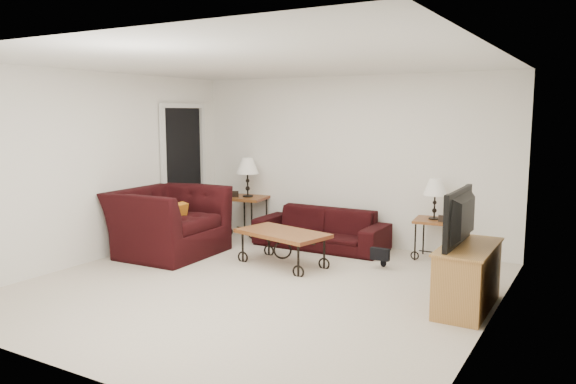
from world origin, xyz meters
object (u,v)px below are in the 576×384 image
at_px(television, 468,218).
at_px(backpack, 384,249).
at_px(lamp_right, 435,199).
at_px(side_table_left, 248,216).
at_px(coffee_table, 283,248).
at_px(side_table_right, 433,239).
at_px(armchair, 168,222).
at_px(tv_stand, 468,277).
at_px(lamp_left, 248,177).
at_px(sofa, 321,229).

distance_m(television, backpack, 1.76).
bearing_deg(television, lamp_right, -155.12).
xyz_separation_m(side_table_left, coffee_table, (1.41, -1.28, -0.09)).
bearing_deg(backpack, coffee_table, -170.64).
relative_size(side_table_right, armchair, 0.39).
bearing_deg(tv_stand, lamp_right, 115.41).
relative_size(side_table_left, armchair, 0.44).
height_order(side_table_left, side_table_right, side_table_left).
bearing_deg(tv_stand, television, -180.00).
relative_size(lamp_left, armchair, 0.44).
height_order(side_table_left, lamp_right, lamp_right).
bearing_deg(backpack, sofa, 138.94).
bearing_deg(coffee_table, television, -11.05).
distance_m(tv_stand, backpack, 1.64).
relative_size(side_table_left, tv_stand, 0.58).
xyz_separation_m(lamp_left, tv_stand, (3.84, -1.75, -0.61)).
xyz_separation_m(coffee_table, backpack, (1.17, 0.56, 0.02)).
relative_size(lamp_right, tv_stand, 0.50).
xyz_separation_m(sofa, television, (2.42, -1.57, 0.65)).
distance_m(sofa, armchair, 2.18).
bearing_deg(backpack, side_table_left, 148.01).
bearing_deg(armchair, side_table_right, -66.25).
bearing_deg(lamp_right, armchair, -154.20).
distance_m(sofa, lamp_right, 1.70).
distance_m(coffee_table, television, 2.56).
relative_size(side_table_left, coffee_table, 0.53).
bearing_deg(tv_stand, coffee_table, 169.04).
bearing_deg(lamp_left, lamp_right, 0.00).
height_order(sofa, side_table_left, side_table_left).
xyz_separation_m(side_table_right, lamp_left, (-3.01, 0.00, 0.66)).
xyz_separation_m(sofa, lamp_right, (1.61, 0.18, 0.54)).
bearing_deg(coffee_table, side_table_left, 137.65).
relative_size(coffee_table, television, 1.22).
distance_m(side_table_left, backpack, 2.67).
xyz_separation_m(side_table_left, lamp_right, (3.01, 0.00, 0.51)).
distance_m(lamp_left, backpack, 2.76).
bearing_deg(tv_stand, side_table_right, 115.41).
bearing_deg(lamp_right, television, -65.12).
height_order(sofa, lamp_right, lamp_right).
bearing_deg(side_table_right, television, -65.12).
bearing_deg(television, backpack, -129.70).
xyz_separation_m(lamp_right, armchair, (-3.27, -1.58, -0.36)).
xyz_separation_m(lamp_left, backpack, (2.58, -0.72, -0.69)).
distance_m(lamp_right, tv_stand, 2.00).
bearing_deg(sofa, coffee_table, -89.85).
bearing_deg(lamp_left, side_table_left, 0.00).
bearing_deg(armchair, lamp_left, -11.40).
relative_size(sofa, coffee_table, 1.63).
distance_m(side_table_right, lamp_left, 3.08).
distance_m(coffee_table, backpack, 1.30).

